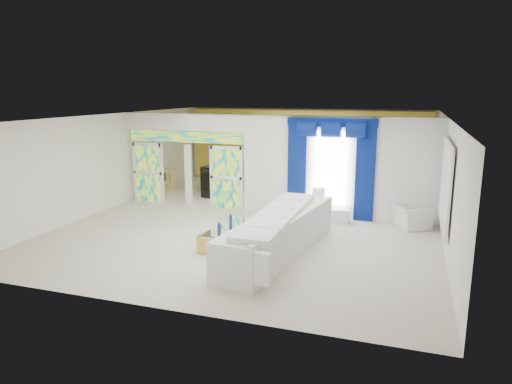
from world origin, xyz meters
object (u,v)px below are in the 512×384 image
(console_table, at_px, (328,215))
(white_sofa, at_px, (279,236))
(armchair, at_px, (411,216))
(coffee_table, at_px, (230,236))
(grand_piano, at_px, (230,177))

(console_table, bearing_deg, white_sofa, -101.26)
(armchair, bearing_deg, coffee_table, 97.62)
(white_sofa, distance_m, grand_piano, 7.44)
(console_table, height_order, armchair, armchair)
(console_table, relative_size, armchair, 1.22)
(armchair, height_order, grand_piano, grand_piano)
(armchair, relative_size, grand_piano, 0.52)
(console_table, xyz_separation_m, grand_piano, (-4.37, 3.34, 0.27))
(white_sofa, bearing_deg, armchair, 56.72)
(white_sofa, height_order, console_table, white_sofa)
(console_table, relative_size, grand_piano, 0.64)
(white_sofa, height_order, grand_piano, grand_piano)
(coffee_table, relative_size, grand_piano, 1.04)
(console_table, height_order, grand_piano, grand_piano)
(white_sofa, distance_m, coffee_table, 1.40)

